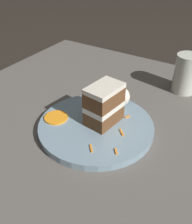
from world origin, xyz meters
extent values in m
plane|color=black|center=(0.00, 0.00, 0.00)|extent=(6.00, 6.00, 0.00)
cube|color=#56514C|center=(0.00, 0.00, 0.01)|extent=(1.01, 1.07, 0.03)
cylinder|color=gray|center=(0.03, -0.05, 0.04)|extent=(0.29, 0.29, 0.02)
cube|color=brown|center=(0.02, -0.07, 0.07)|extent=(0.07, 0.10, 0.04)
cube|color=silver|center=(0.02, -0.07, 0.09)|extent=(0.07, 0.10, 0.01)
cube|color=brown|center=(0.02, -0.07, 0.12)|extent=(0.07, 0.10, 0.04)
cube|color=silver|center=(0.02, -0.07, 0.14)|extent=(0.07, 0.10, 0.01)
ellipsoid|color=silver|center=(0.02, -0.16, 0.07)|extent=(0.05, 0.04, 0.05)
cylinder|color=orange|center=(0.13, -0.01, 0.05)|extent=(0.06, 0.06, 0.00)
cube|color=orange|center=(-0.04, -0.05, 0.05)|extent=(0.02, 0.02, 0.00)
cube|color=orange|center=(-0.06, 0.01, 0.05)|extent=(0.01, 0.02, 0.00)
cube|color=orange|center=(0.10, -0.11, 0.05)|extent=(0.02, 0.01, 0.00)
cube|color=orange|center=(-0.01, 0.04, 0.05)|extent=(0.02, 0.02, 0.00)
cube|color=orange|center=(-0.02, -0.12, 0.05)|extent=(0.01, 0.01, 0.00)
cylinder|color=beige|center=(-0.10, -0.36, 0.09)|extent=(0.07, 0.07, 0.12)
cylinder|color=silver|center=(-0.10, -0.36, 0.05)|extent=(0.06, 0.06, 0.04)
camera|label=1|loc=(-0.25, 0.39, 0.45)|focal=42.00mm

